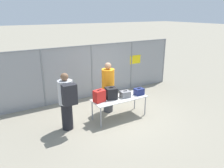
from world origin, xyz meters
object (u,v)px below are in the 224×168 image
(suitcase_navy, at_px, (139,92))
(utility_trailer, at_px, (122,72))
(suitcase_red, at_px, (99,96))
(inspection_table, at_px, (119,99))
(security_worker_near, at_px, (108,87))
(suitcase_black, at_px, (111,93))
(traveler_hooded, at_px, (67,100))
(suitcase_grey, at_px, (125,94))

(suitcase_navy, bearing_deg, utility_trailer, 64.58)
(suitcase_navy, bearing_deg, suitcase_red, 174.06)
(inspection_table, xyz_separation_m, suitcase_red, (-0.74, 0.07, 0.25))
(suitcase_red, height_order, security_worker_near, security_worker_near)
(suitcase_black, bearing_deg, suitcase_red, -175.96)
(traveler_hooded, height_order, utility_trailer, traveler_hooded)
(suitcase_red, xyz_separation_m, suitcase_black, (0.47, 0.03, -0.00))
(suitcase_black, xyz_separation_m, traveler_hooded, (-1.55, 0.02, 0.08))
(inspection_table, distance_m, suitcase_navy, 0.78)
(suitcase_red, bearing_deg, traveler_hooded, 177.18)
(traveler_hooded, bearing_deg, suitcase_grey, -5.91)
(inspection_table, bearing_deg, suitcase_black, 159.94)
(suitcase_red, bearing_deg, suitcase_navy, -5.94)
(suitcase_grey, relative_size, security_worker_near, 0.19)
(inspection_table, bearing_deg, traveler_hooded, 176.27)
(suitcase_black, height_order, suitcase_grey, suitcase_black)
(inspection_table, xyz_separation_m, utility_trailer, (2.67, 3.93, -0.30))
(suitcase_navy, height_order, security_worker_near, security_worker_near)
(suitcase_grey, bearing_deg, suitcase_navy, -5.67)
(traveler_hooded, xyz_separation_m, security_worker_near, (1.74, 0.53, -0.05))
(suitcase_grey, height_order, security_worker_near, security_worker_near)
(suitcase_navy, bearing_deg, suitcase_black, 169.59)
(suitcase_black, height_order, traveler_hooded, traveler_hooded)
(utility_trailer, bearing_deg, security_worker_near, -129.88)
(suitcase_grey, distance_m, utility_trailer, 4.69)
(inspection_table, relative_size, security_worker_near, 1.03)
(inspection_table, distance_m, utility_trailer, 4.77)
(suitcase_grey, xyz_separation_m, security_worker_near, (-0.28, 0.68, 0.11))
(suitcase_black, distance_m, utility_trailer, 4.87)
(inspection_table, xyz_separation_m, suitcase_black, (-0.27, 0.10, 0.25))
(inspection_table, xyz_separation_m, security_worker_near, (-0.07, 0.65, 0.27))
(inspection_table, distance_m, traveler_hooded, 1.85)
(suitcase_red, relative_size, suitcase_black, 0.98)
(suitcase_black, height_order, security_worker_near, security_worker_near)
(suitcase_navy, distance_m, security_worker_near, 1.12)
(suitcase_black, bearing_deg, inspection_table, -20.06)
(traveler_hooded, relative_size, utility_trailer, 0.45)
(suitcase_black, distance_m, suitcase_grey, 0.51)
(suitcase_navy, bearing_deg, traveler_hooded, 175.36)
(inspection_table, relative_size, suitcase_red, 4.59)
(suitcase_red, height_order, traveler_hooded, traveler_hooded)
(suitcase_black, bearing_deg, traveler_hooded, 179.26)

